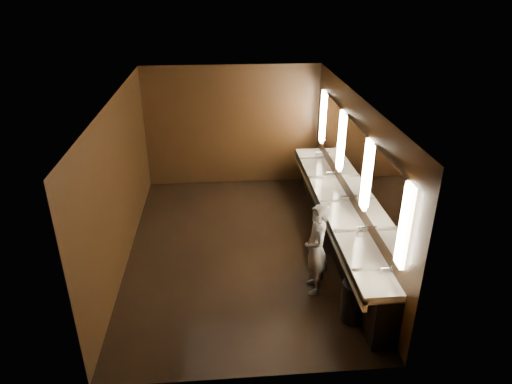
% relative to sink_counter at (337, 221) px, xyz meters
% --- Properties ---
extents(floor, '(6.00, 6.00, 0.00)m').
position_rel_sink_counter_xyz_m(floor, '(-1.79, 0.00, -0.50)').
color(floor, black).
rests_on(floor, ground).
extents(ceiling, '(4.00, 6.00, 0.02)m').
position_rel_sink_counter_xyz_m(ceiling, '(-1.79, 0.00, 2.30)').
color(ceiling, '#2D2D2B').
rests_on(ceiling, wall_back).
extents(wall_back, '(4.00, 0.02, 2.80)m').
position_rel_sink_counter_xyz_m(wall_back, '(-1.79, 3.00, 0.90)').
color(wall_back, black).
rests_on(wall_back, floor).
extents(wall_front, '(4.00, 0.02, 2.80)m').
position_rel_sink_counter_xyz_m(wall_front, '(-1.79, -3.00, 0.90)').
color(wall_front, black).
rests_on(wall_front, floor).
extents(wall_left, '(0.02, 6.00, 2.80)m').
position_rel_sink_counter_xyz_m(wall_left, '(-3.79, 0.00, 0.90)').
color(wall_left, black).
rests_on(wall_left, floor).
extents(wall_right, '(0.02, 6.00, 2.80)m').
position_rel_sink_counter_xyz_m(wall_right, '(0.21, 0.00, 0.90)').
color(wall_right, black).
rests_on(wall_right, floor).
extents(sink_counter, '(0.55, 5.40, 1.01)m').
position_rel_sink_counter_xyz_m(sink_counter, '(0.00, 0.00, 0.00)').
color(sink_counter, black).
rests_on(sink_counter, floor).
extents(mirror_band, '(0.06, 5.03, 1.15)m').
position_rel_sink_counter_xyz_m(mirror_band, '(0.19, -0.00, 1.25)').
color(mirror_band, '#FBE4B8').
rests_on(mirror_band, wall_right).
extents(person, '(0.36, 0.55, 1.51)m').
position_rel_sink_counter_xyz_m(person, '(-0.66, -1.30, 0.26)').
color(person, '#95B2DF').
rests_on(person, floor).
extents(trash_bin, '(0.49, 0.49, 0.62)m').
position_rel_sink_counter_xyz_m(trash_bin, '(-0.22, -2.02, -0.19)').
color(trash_bin, black).
rests_on(trash_bin, floor).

